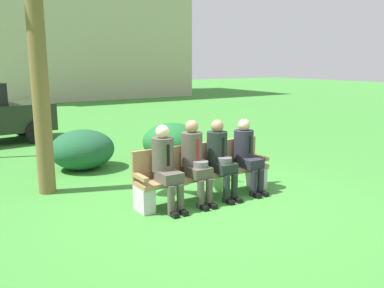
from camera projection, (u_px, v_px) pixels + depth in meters
ground_plane at (216, 203)px, 6.46m from camera, size 80.00×80.00×0.00m
park_bench at (203, 172)px, 6.67m from camera, size 2.44×0.44×0.90m
seated_man_leftmost at (166, 163)px, 6.09m from camera, size 0.34×0.72×1.30m
seated_man_centerleft at (195, 158)px, 6.37m from camera, size 0.34×0.72×1.33m
seated_man_centerright at (220, 155)px, 6.64m from camera, size 0.34×0.72×1.29m
seated_man_rightmost at (247, 151)px, 6.95m from camera, size 0.34×0.72×1.26m
shrub_near_bench at (171, 141)px, 9.33m from camera, size 1.35×1.24×0.85m
shrub_mid_lawn at (82, 150)px, 8.46m from camera, size 1.34×1.23×0.84m
building_backdrop at (61, 6)px, 25.63m from camera, size 15.24×8.62×11.38m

